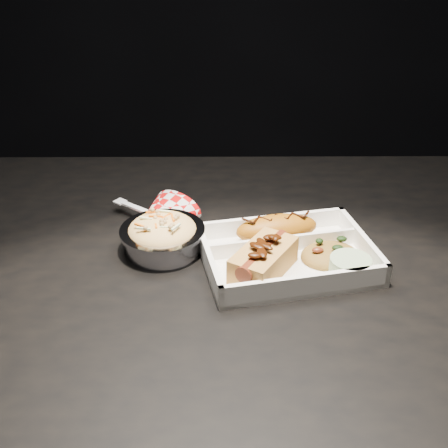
{
  "coord_description": "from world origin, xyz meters",
  "views": [
    {
      "loc": [
        -0.04,
        -0.73,
        1.23
      ],
      "look_at": [
        -0.03,
        0.0,
        0.81
      ],
      "focal_mm": 45.0,
      "sensor_mm": 36.0,
      "label": 1
    }
  ],
  "objects_px": {
    "hotdog": "(264,258)",
    "foil_coleslaw_cup": "(163,235)",
    "napkin_fork": "(158,218)",
    "food_tray": "(287,258)",
    "fried_pastry": "(277,229)",
    "dining_table": "(245,304)"
  },
  "relations": [
    {
      "from": "hotdog",
      "to": "foil_coleslaw_cup",
      "type": "bearing_deg",
      "value": 96.67
    },
    {
      "from": "hotdog",
      "to": "napkin_fork",
      "type": "xyz_separation_m",
      "value": [
        -0.17,
        0.15,
        -0.02
      ]
    },
    {
      "from": "food_tray",
      "to": "foil_coleslaw_cup",
      "type": "height_order",
      "value": "foil_coleslaw_cup"
    },
    {
      "from": "hotdog",
      "to": "foil_coleslaw_cup",
      "type": "height_order",
      "value": "same"
    },
    {
      "from": "fried_pastry",
      "to": "food_tray",
      "type": "bearing_deg",
      "value": -78.1
    },
    {
      "from": "dining_table",
      "to": "napkin_fork",
      "type": "bearing_deg",
      "value": 146.44
    },
    {
      "from": "dining_table",
      "to": "fried_pastry",
      "type": "distance_m",
      "value": 0.14
    },
    {
      "from": "food_tray",
      "to": "napkin_fork",
      "type": "relative_size",
      "value": 1.7
    },
    {
      "from": "fried_pastry",
      "to": "napkin_fork",
      "type": "bearing_deg",
      "value": 163.42
    },
    {
      "from": "dining_table",
      "to": "fried_pastry",
      "type": "height_order",
      "value": "fried_pastry"
    },
    {
      "from": "hotdog",
      "to": "food_tray",
      "type": "bearing_deg",
      "value": -15.08
    },
    {
      "from": "fried_pastry",
      "to": "hotdog",
      "type": "bearing_deg",
      "value": -106.86
    },
    {
      "from": "hotdog",
      "to": "dining_table",
      "type": "bearing_deg",
      "value": 56.25
    },
    {
      "from": "food_tray",
      "to": "fried_pastry",
      "type": "relative_size",
      "value": 2.11
    },
    {
      "from": "food_tray",
      "to": "napkin_fork",
      "type": "height_order",
      "value": "napkin_fork"
    },
    {
      "from": "foil_coleslaw_cup",
      "to": "napkin_fork",
      "type": "relative_size",
      "value": 0.8
    },
    {
      "from": "hotdog",
      "to": "fried_pastry",
      "type": "bearing_deg",
      "value": 15.39
    },
    {
      "from": "hotdog",
      "to": "napkin_fork",
      "type": "relative_size",
      "value": 0.77
    },
    {
      "from": "napkin_fork",
      "to": "dining_table",
      "type": "bearing_deg",
      "value": 3.5
    },
    {
      "from": "dining_table",
      "to": "food_tray",
      "type": "bearing_deg",
      "value": -14.34
    },
    {
      "from": "food_tray",
      "to": "hotdog",
      "type": "distance_m",
      "value": 0.06
    },
    {
      "from": "hotdog",
      "to": "napkin_fork",
      "type": "distance_m",
      "value": 0.22
    }
  ]
}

